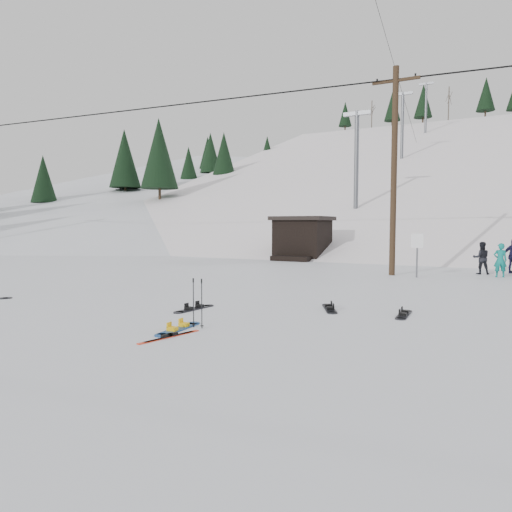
% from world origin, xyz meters
% --- Properties ---
extents(ground, '(200.00, 200.00, 0.00)m').
position_xyz_m(ground, '(0.00, 0.00, 0.00)').
color(ground, silver).
rests_on(ground, ground).
extents(ski_slope, '(60.00, 85.24, 65.97)m').
position_xyz_m(ski_slope, '(0.00, 55.00, -12.00)').
color(ski_slope, white).
rests_on(ski_slope, ground).
extents(ridge_left, '(47.54, 95.03, 58.38)m').
position_xyz_m(ridge_left, '(-36.00, 48.00, -11.00)').
color(ridge_left, silver).
rests_on(ridge_left, ground).
extents(treeline_left, '(20.00, 64.00, 10.00)m').
position_xyz_m(treeline_left, '(-34.00, 40.00, 0.00)').
color(treeline_left, black).
rests_on(treeline_left, ground).
extents(treeline_crest, '(50.00, 6.00, 10.00)m').
position_xyz_m(treeline_crest, '(0.00, 86.00, 0.00)').
color(treeline_crest, black).
rests_on(treeline_crest, ski_slope).
extents(utility_pole, '(2.00, 0.26, 9.00)m').
position_xyz_m(utility_pole, '(2.00, 14.00, 4.68)').
color(utility_pole, '#3A2819').
rests_on(utility_pole, ground).
extents(trail_sign, '(0.50, 0.09, 1.85)m').
position_xyz_m(trail_sign, '(3.10, 13.58, 1.27)').
color(trail_sign, '#595B60').
rests_on(trail_sign, ground).
extents(lift_hut, '(3.40, 4.10, 2.75)m').
position_xyz_m(lift_hut, '(-5.00, 20.94, 1.36)').
color(lift_hut, black).
rests_on(lift_hut, ground).
extents(lift_tower_near, '(2.20, 0.36, 8.00)m').
position_xyz_m(lift_tower_near, '(-4.00, 30.00, 7.86)').
color(lift_tower_near, '#595B60').
rests_on(lift_tower_near, ski_slope).
extents(lift_tower_mid, '(2.20, 0.36, 8.00)m').
position_xyz_m(lift_tower_mid, '(-4.00, 50.00, 14.36)').
color(lift_tower_mid, '#595B60').
rests_on(lift_tower_mid, ski_slope).
extents(lift_tower_far, '(2.20, 0.36, 8.00)m').
position_xyz_m(lift_tower_far, '(-4.00, 70.00, 20.86)').
color(lift_tower_far, '#595B60').
rests_on(lift_tower_far, ski_slope).
extents(hero_snowboard, '(0.35, 1.49, 0.10)m').
position_xyz_m(hero_snowboard, '(0.01, 1.21, 0.03)').
color(hero_snowboard, '#15458D').
rests_on(hero_snowboard, ground).
extents(hero_skis, '(0.43, 1.46, 0.08)m').
position_xyz_m(hero_skis, '(0.27, 0.58, 0.02)').
color(hero_skis, red).
rests_on(hero_skis, ground).
extents(ski_poles, '(0.30, 0.08, 1.08)m').
position_xyz_m(ski_poles, '(0.28, 1.55, 0.55)').
color(ski_poles, black).
rests_on(ski_poles, ground).
extents(board_scatter_b, '(0.41, 1.44, 0.10)m').
position_xyz_m(board_scatter_b, '(-1.03, 3.28, 0.03)').
color(board_scatter_b, black).
rests_on(board_scatter_b, ground).
extents(board_scatter_d, '(0.76, 1.30, 0.10)m').
position_xyz_m(board_scatter_d, '(2.13, 4.95, 0.03)').
color(board_scatter_d, black).
rests_on(board_scatter_d, ground).
extents(board_scatter_f, '(0.28, 1.36, 0.09)m').
position_xyz_m(board_scatter_f, '(4.02, 5.02, 0.02)').
color(board_scatter_f, black).
rests_on(board_scatter_f, ground).
extents(skier_teal, '(0.58, 0.44, 1.45)m').
position_xyz_m(skier_teal, '(6.22, 15.31, 0.72)').
color(skier_teal, '#0B756D').
rests_on(skier_teal, ground).
extents(skier_dark, '(0.82, 0.71, 1.46)m').
position_xyz_m(skier_dark, '(5.48, 16.23, 0.73)').
color(skier_dark, black).
rests_on(skier_dark, ground).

